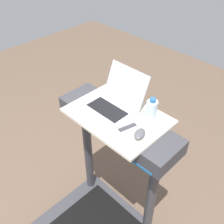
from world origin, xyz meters
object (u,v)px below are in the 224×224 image
at_px(water_bottle, 151,111).
at_px(tv_remote, 127,129).
at_px(computer_mouse, 140,134).
at_px(laptop, 115,101).

relative_size(water_bottle, tv_remote, 1.04).
relative_size(computer_mouse, tv_remote, 0.60).
bearing_deg(water_bottle, tv_remote, -106.31).
xyz_separation_m(laptop, water_bottle, (0.26, 0.05, 0.03)).
relative_size(computer_mouse, water_bottle, 0.58).
xyz_separation_m(computer_mouse, tv_remote, (-0.09, -0.01, -0.01)).
height_order(laptop, computer_mouse, laptop).
relative_size(laptop, water_bottle, 1.88).
bearing_deg(computer_mouse, laptop, 141.26).
height_order(laptop, water_bottle, laptop).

